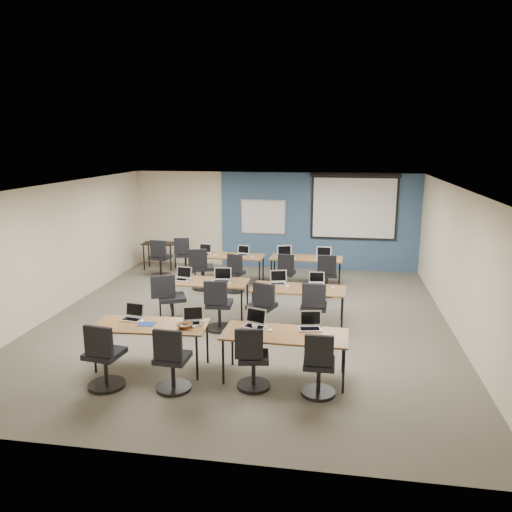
% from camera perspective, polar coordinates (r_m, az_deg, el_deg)
% --- Properties ---
extents(floor, '(8.00, 9.00, 0.02)m').
position_cam_1_polar(floor, '(10.15, -1.19, -7.43)').
color(floor, '#6B6354').
rests_on(floor, ground).
extents(ceiling, '(8.00, 9.00, 0.02)m').
position_cam_1_polar(ceiling, '(9.54, -1.27, 7.94)').
color(ceiling, white).
rests_on(ceiling, ground).
extents(wall_back, '(8.00, 0.04, 2.70)m').
position_cam_1_polar(wall_back, '(14.13, 2.08, 4.08)').
color(wall_back, beige).
rests_on(wall_back, ground).
extents(wall_front, '(8.00, 0.04, 2.70)m').
position_cam_1_polar(wall_front, '(5.60, -9.73, -10.28)').
color(wall_front, beige).
rests_on(wall_front, ground).
extents(wall_left, '(0.04, 9.00, 2.70)m').
position_cam_1_polar(wall_left, '(11.18, -21.83, 0.76)').
color(wall_left, beige).
rests_on(wall_left, ground).
extents(wall_right, '(0.04, 9.00, 2.70)m').
position_cam_1_polar(wall_right, '(9.87, 22.27, -0.82)').
color(wall_right, beige).
rests_on(wall_right, ground).
extents(blue_accent_panel, '(5.50, 0.04, 2.70)m').
position_cam_1_polar(blue_accent_panel, '(14.00, 7.16, 3.91)').
color(blue_accent_panel, '#3D5977').
rests_on(blue_accent_panel, wall_back).
extents(whiteboard, '(1.28, 0.03, 0.98)m').
position_cam_1_polar(whiteboard, '(14.08, 0.83, 4.47)').
color(whiteboard, '#BCBCBC').
rests_on(whiteboard, wall_back).
extents(projector_screen, '(2.40, 0.10, 1.82)m').
position_cam_1_polar(projector_screen, '(13.86, 11.16, 5.91)').
color(projector_screen, black).
rests_on(projector_screen, wall_back).
extents(training_table_front_left, '(1.77, 0.74, 0.73)m').
position_cam_1_polar(training_table_front_left, '(8.10, -11.90, -7.96)').
color(training_table_front_left, '#A46033').
rests_on(training_table_front_left, floor).
extents(training_table_front_right, '(1.88, 0.78, 0.73)m').
position_cam_1_polar(training_table_front_right, '(7.59, 3.32, -9.12)').
color(training_table_front_right, olive).
rests_on(training_table_front_right, floor).
extents(training_table_mid_left, '(1.82, 0.76, 0.73)m').
position_cam_1_polar(training_table_mid_left, '(10.35, -5.97, -3.09)').
color(training_table_mid_left, '#955F31').
rests_on(training_table_mid_left, floor).
extents(training_table_mid_right, '(1.83, 0.76, 0.73)m').
position_cam_1_polar(training_table_mid_right, '(9.84, 4.88, -3.92)').
color(training_table_mid_right, brown).
rests_on(training_table_mid_right, floor).
extents(training_table_back_left, '(1.76, 0.73, 0.73)m').
position_cam_1_polar(training_table_back_left, '(12.60, -3.06, -0.12)').
color(training_table_back_left, olive).
rests_on(training_table_back_left, floor).
extents(training_table_back_right, '(1.77, 0.74, 0.73)m').
position_cam_1_polar(training_table_back_right, '(12.40, 5.75, -0.38)').
color(training_table_back_right, brown).
rests_on(training_table_back_right, floor).
extents(laptop_0, '(0.32, 0.28, 0.25)m').
position_cam_1_polar(laptop_0, '(8.36, -13.91, -6.61)').
color(laptop_0, '#AAAAB3').
rests_on(laptop_0, training_table_front_left).
extents(mouse_0, '(0.08, 0.11, 0.04)m').
position_cam_1_polar(mouse_0, '(8.21, -12.90, -7.29)').
color(mouse_0, white).
rests_on(mouse_0, training_table_front_left).
extents(task_chair_0, '(0.55, 0.55, 1.02)m').
position_cam_1_polar(task_chair_0, '(7.72, -16.99, -11.45)').
color(task_chair_0, black).
rests_on(task_chair_0, floor).
extents(laptop_1, '(0.32, 0.28, 0.25)m').
position_cam_1_polar(laptop_1, '(8.01, -7.35, -7.20)').
color(laptop_1, silver).
rests_on(laptop_1, training_table_front_left).
extents(mouse_1, '(0.07, 0.10, 0.04)m').
position_cam_1_polar(mouse_1, '(7.86, -7.14, -7.99)').
color(mouse_1, white).
rests_on(mouse_1, training_table_front_left).
extents(task_chair_1, '(0.52, 0.52, 1.00)m').
position_cam_1_polar(task_chair_1, '(7.42, -9.61, -12.16)').
color(task_chair_1, black).
rests_on(task_chair_1, floor).
extents(laptop_2, '(0.34, 0.29, 0.26)m').
position_cam_1_polar(laptop_2, '(7.82, -0.12, -7.58)').
color(laptop_2, silver).
rests_on(laptop_2, training_table_front_right).
extents(mouse_2, '(0.08, 0.11, 0.03)m').
position_cam_1_polar(mouse_2, '(7.66, 1.63, -8.46)').
color(mouse_2, white).
rests_on(mouse_2, training_table_front_right).
extents(task_chair_2, '(0.50, 0.50, 0.98)m').
position_cam_1_polar(task_chair_2, '(7.39, -0.42, -12.15)').
color(task_chair_2, black).
rests_on(task_chair_2, floor).
extents(laptop_3, '(0.34, 0.29, 0.26)m').
position_cam_1_polar(laptop_3, '(7.78, 6.22, -7.79)').
color(laptop_3, silver).
rests_on(laptop_3, training_table_front_right).
extents(mouse_3, '(0.07, 0.10, 0.03)m').
position_cam_1_polar(mouse_3, '(7.58, 7.93, -8.83)').
color(mouse_3, white).
rests_on(mouse_3, training_table_front_right).
extents(task_chair_3, '(0.49, 0.49, 0.98)m').
position_cam_1_polar(task_chair_3, '(7.25, 7.18, -12.78)').
color(task_chair_3, black).
rests_on(task_chair_3, floor).
extents(laptop_4, '(0.34, 0.29, 0.26)m').
position_cam_1_polar(laptop_4, '(10.47, -8.35, -2.35)').
color(laptop_4, silver).
rests_on(laptop_4, training_table_mid_left).
extents(mouse_4, '(0.09, 0.12, 0.04)m').
position_cam_1_polar(mouse_4, '(10.35, -7.89, -2.81)').
color(mouse_4, white).
rests_on(mouse_4, training_table_mid_left).
extents(task_chair_4, '(0.62, 0.57, 1.05)m').
position_cam_1_polar(task_chair_4, '(9.94, -9.78, -5.41)').
color(task_chair_4, black).
rests_on(task_chair_4, floor).
extents(laptop_5, '(0.36, 0.30, 0.27)m').
position_cam_1_polar(laptop_5, '(10.26, -3.93, -2.55)').
color(laptop_5, '#B3B3B4').
rests_on(laptop_5, training_table_mid_left).
extents(mouse_5, '(0.06, 0.09, 0.03)m').
position_cam_1_polar(mouse_5, '(10.11, -3.02, -3.10)').
color(mouse_5, white).
rests_on(mouse_5, training_table_mid_left).
extents(task_chair_5, '(0.54, 0.54, 1.02)m').
position_cam_1_polar(task_chair_5, '(9.55, -4.30, -6.10)').
color(task_chair_5, black).
rests_on(task_chair_5, floor).
extents(laptop_6, '(0.34, 0.29, 0.26)m').
position_cam_1_polar(laptop_6, '(10.09, 2.52, -2.82)').
color(laptop_6, '#A7A7AC').
rests_on(laptop_6, training_table_mid_right).
extents(mouse_6, '(0.08, 0.11, 0.04)m').
position_cam_1_polar(mouse_6, '(9.91, 3.69, -3.43)').
color(mouse_6, white).
rests_on(mouse_6, training_table_mid_right).
extents(task_chair_6, '(0.54, 0.53, 1.01)m').
position_cam_1_polar(task_chair_6, '(9.42, 0.72, -6.37)').
color(task_chair_6, black).
rests_on(task_chair_6, floor).
extents(laptop_7, '(0.31, 0.27, 0.24)m').
position_cam_1_polar(laptop_7, '(10.11, 6.93, -2.90)').
color(laptop_7, silver).
rests_on(laptop_7, training_table_mid_right).
extents(mouse_7, '(0.06, 0.09, 0.03)m').
position_cam_1_polar(mouse_7, '(9.91, 8.79, -3.57)').
color(mouse_7, white).
rests_on(mouse_7, training_table_mid_right).
extents(task_chair_7, '(0.54, 0.54, 1.01)m').
position_cam_1_polar(task_chair_7, '(9.45, 6.60, -6.38)').
color(task_chair_7, black).
rests_on(task_chair_7, floor).
extents(laptop_8, '(0.33, 0.28, 0.25)m').
position_cam_1_polar(laptop_8, '(12.75, -5.91, 0.49)').
color(laptop_8, '#A0A0A8').
rests_on(laptop_8, training_table_back_left).
extents(mouse_8, '(0.07, 0.10, 0.04)m').
position_cam_1_polar(mouse_8, '(12.58, -4.67, 0.12)').
color(mouse_8, white).
rests_on(mouse_8, training_table_back_left).
extents(task_chair_8, '(0.57, 0.56, 1.03)m').
position_cam_1_polar(task_chair_8, '(12.20, -6.19, -1.85)').
color(task_chair_8, black).
rests_on(task_chair_8, floor).
extents(laptop_9, '(0.30, 0.26, 0.23)m').
position_cam_1_polar(laptop_9, '(12.60, -1.50, 0.39)').
color(laptop_9, '#B0B1BE').
rests_on(laptop_9, training_table_back_left).
extents(mouse_9, '(0.08, 0.11, 0.04)m').
position_cam_1_polar(mouse_9, '(12.37, -0.43, -0.07)').
color(mouse_9, white).
rests_on(mouse_9, training_table_back_left).
extents(task_chair_9, '(0.48, 0.47, 0.96)m').
position_cam_1_polar(task_chair_9, '(11.91, -2.49, -2.33)').
color(task_chair_9, black).
rests_on(task_chair_9, floor).
extents(laptop_10, '(0.36, 0.31, 0.27)m').
position_cam_1_polar(laptop_10, '(12.41, 3.21, 0.21)').
color(laptop_10, silver).
rests_on(laptop_10, training_table_back_right).
extents(mouse_10, '(0.08, 0.11, 0.04)m').
position_cam_1_polar(mouse_10, '(12.19, 4.42, -0.30)').
color(mouse_10, white).
rests_on(mouse_10, training_table_back_right).
extents(task_chair_10, '(0.48, 0.48, 0.96)m').
position_cam_1_polar(task_chair_10, '(11.91, 3.38, -2.33)').
color(task_chair_10, black).
rests_on(task_chair_10, floor).
extents(laptop_11, '(0.36, 0.31, 0.27)m').
position_cam_1_polar(laptop_11, '(12.34, 7.74, 0.04)').
color(laptop_11, silver).
rests_on(laptop_11, training_table_back_right).
extents(mouse_11, '(0.08, 0.11, 0.03)m').
position_cam_1_polar(mouse_11, '(12.22, 8.45, -0.37)').
color(mouse_11, white).
rests_on(mouse_11, training_table_back_right).
extents(task_chair_11, '(0.52, 0.52, 1.00)m').
position_cam_1_polar(task_chair_11, '(11.75, 8.08, -2.55)').
color(task_chair_11, black).
rests_on(task_chair_11, floor).
extents(blue_mousepad, '(0.26, 0.22, 0.01)m').
position_cam_1_polar(blue_mousepad, '(8.11, -12.38, -7.59)').
color(blue_mousepad, navy).
rests_on(blue_mousepad, training_table_front_left).
extents(snack_bowl, '(0.32, 0.32, 0.06)m').
position_cam_1_polar(snack_bowl, '(7.85, -8.19, -7.88)').
color(snack_bowl, olive).
rests_on(snack_bowl, training_table_front_left).
extents(snack_plate, '(0.20, 0.20, 0.01)m').
position_cam_1_polar(snack_plate, '(7.66, -0.40, -8.49)').
color(snack_plate, white).
rests_on(snack_plate, training_table_front_right).
extents(coffee_cup, '(0.09, 0.09, 0.07)m').
position_cam_1_polar(coffee_cup, '(7.65, -0.13, -8.17)').
color(coffee_cup, silver).
rests_on(coffee_cup, snack_plate).
extents(utility_table, '(0.90, 0.50, 0.75)m').
position_cam_1_polar(utility_table, '(14.28, -11.01, 1.11)').
color(utility_table, black).
rests_on(utility_table, floor).
extents(spare_chair_a, '(0.51, 0.51, 0.99)m').
position_cam_1_polar(spare_chair_a, '(13.84, -8.16, -0.21)').
color(spare_chair_a, black).
rests_on(spare_chair_a, floor).
extents(spare_chair_b, '(0.54, 0.54, 1.02)m').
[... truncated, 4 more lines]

